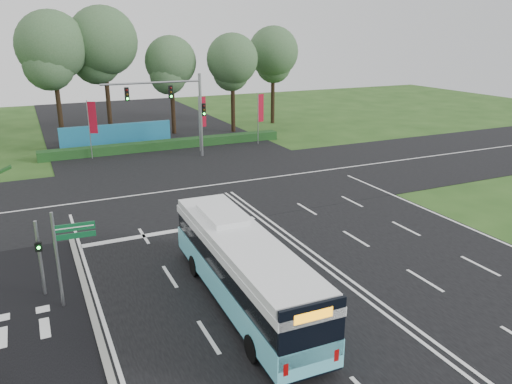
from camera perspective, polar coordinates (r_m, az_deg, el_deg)
ground at (r=24.80m, az=5.11°, el=-6.70°), size 120.00×120.00×0.00m
road_main at (r=24.80m, az=5.11°, el=-6.66°), size 20.00×120.00×0.04m
road_cross at (r=35.00m, az=-4.71°, el=0.79°), size 120.00×14.00×0.05m
bike_path at (r=19.41m, az=-24.94°, el=-15.95°), size 5.00×18.00×0.06m
kerb_strip at (r=19.41m, az=-17.67°, el=-14.90°), size 0.25×18.00×0.12m
city_bus at (r=19.51m, az=-1.50°, el=-8.70°), size 2.55×10.90×3.11m
pedestrian_signal at (r=21.78m, az=-23.47°, el=-6.72°), size 0.28×0.41×3.25m
street_sign at (r=20.35m, az=-20.94°, el=-5.92°), size 1.54×0.19×3.95m
banner_flag_left at (r=43.73m, az=-18.27°, el=7.68°), size 0.67×0.34×4.92m
banner_flag_mid at (r=44.63m, az=-6.24°, el=8.69°), size 0.73×0.17×4.95m
banner_flag_right at (r=47.24m, az=0.47°, el=9.21°), size 0.69×0.24×4.83m
traffic_light_gantry at (r=41.98m, az=-8.73°, el=10.01°), size 8.41×0.28×7.00m
hedge at (r=46.47m, az=-10.15°, el=5.35°), size 22.00×1.20×0.80m
blue_hoarding at (r=47.91m, az=-15.63°, el=6.20°), size 10.00×0.30×2.20m
eucalyptus_row at (r=51.49m, az=-16.69°, el=14.99°), size 41.16×8.97×12.67m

